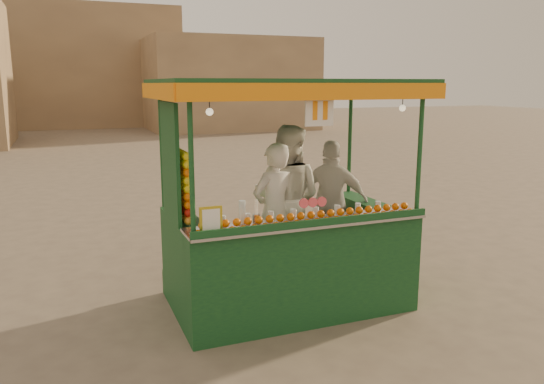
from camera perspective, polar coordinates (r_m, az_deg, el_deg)
name	(u,v)px	position (r m, az deg, el deg)	size (l,w,h in m)	color
ground	(260,300)	(6.47, -1.28, -11.54)	(90.00, 90.00, 0.00)	brown
building_right	(229,84)	(30.94, -4.67, 11.41)	(9.00, 6.00, 5.00)	#A4845D
building_center	(57,68)	(35.60, -22.02, 12.25)	(14.00, 7.00, 7.00)	#A4845D
juice_cart	(284,237)	(6.04, 1.25, -4.84)	(2.84, 1.84, 2.58)	#0F391D
vendor_left	(274,212)	(6.11, 0.26, -2.12)	(0.66, 0.51, 1.58)	white
vendor_middle	(287,198)	(6.40, 1.64, -0.68)	(1.08, 1.07, 1.76)	silver
vendor_right	(332,202)	(6.71, 6.40, -1.08)	(0.97, 0.81, 1.56)	beige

